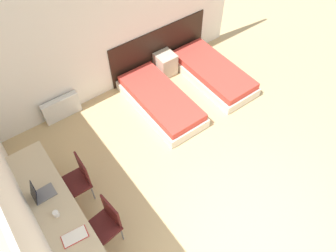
# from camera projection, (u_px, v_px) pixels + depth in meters

# --- Properties ---
(ground_plane) EXTENTS (20.00, 20.00, 0.00)m
(ground_plane) POSITION_uv_depth(u_px,v_px,m) (259.00, 244.00, 4.93)
(ground_plane) COLOR tan
(wall_back) EXTENTS (5.97, 0.05, 2.70)m
(wall_back) POSITION_uv_depth(u_px,v_px,m) (106.00, 34.00, 6.00)
(wall_back) COLOR white
(wall_back) RESTS_ON ground_plane
(wall_left) EXTENTS (0.05, 5.19, 2.70)m
(wall_left) POSITION_uv_depth(u_px,v_px,m) (13.00, 191.00, 4.00)
(wall_left) COLOR white
(wall_left) RESTS_ON ground_plane
(headboard_panel) EXTENTS (2.40, 0.03, 1.00)m
(headboard_panel) POSITION_uv_depth(u_px,v_px,m) (159.00, 49.00, 7.07)
(headboard_panel) COLOR black
(headboard_panel) RESTS_ON ground_plane
(bed_near_window) EXTENTS (0.91, 1.98, 0.35)m
(bed_near_window) POSITION_uv_depth(u_px,v_px,m) (161.00, 101.00, 6.56)
(bed_near_window) COLOR beige
(bed_near_window) RESTS_ON ground_plane
(bed_near_door) EXTENTS (0.91, 1.98, 0.35)m
(bed_near_door) POSITION_uv_depth(u_px,v_px,m) (213.00, 73.00, 7.07)
(bed_near_door) COLOR beige
(bed_near_door) RESTS_ON ground_plane
(nightstand) EXTENTS (0.40, 0.40, 0.49)m
(nightstand) POSITION_uv_depth(u_px,v_px,m) (165.00, 64.00, 7.15)
(nightstand) COLOR beige
(nightstand) RESTS_ON ground_plane
(radiator) EXTENTS (0.73, 0.12, 0.48)m
(radiator) POSITION_uv_depth(u_px,v_px,m) (62.00, 108.00, 6.35)
(radiator) COLOR silver
(radiator) RESTS_ON ground_plane
(desk) EXTENTS (0.55, 2.57, 0.74)m
(desk) POSITION_uv_depth(u_px,v_px,m) (59.00, 215.00, 4.59)
(desk) COLOR #C6B28E
(desk) RESTS_ON ground_plane
(chair_near_laptop) EXTENTS (0.44, 0.44, 0.92)m
(chair_near_laptop) POSITION_uv_depth(u_px,v_px,m) (78.00, 179.00, 5.07)
(chair_near_laptop) COLOR #511919
(chair_near_laptop) RESTS_ON ground_plane
(chair_near_notebook) EXTENTS (0.47, 0.47, 0.92)m
(chair_near_notebook) POSITION_uv_depth(u_px,v_px,m) (106.00, 222.00, 4.63)
(chair_near_notebook) COLOR #511919
(chair_near_notebook) RESTS_ON ground_plane
(laptop) EXTENTS (0.31, 0.23, 0.31)m
(laptop) POSITION_uv_depth(u_px,v_px,m) (41.00, 193.00, 4.58)
(laptop) COLOR slate
(laptop) RESTS_ON desk
(open_notebook) EXTENTS (0.35, 0.22, 0.02)m
(open_notebook) POSITION_uv_depth(u_px,v_px,m) (75.00, 236.00, 4.26)
(open_notebook) COLOR #B21E1E
(open_notebook) RESTS_ON desk
(mug) EXTENTS (0.08, 0.08, 0.09)m
(mug) POSITION_uv_depth(u_px,v_px,m) (56.00, 214.00, 4.41)
(mug) COLOR white
(mug) RESTS_ON desk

